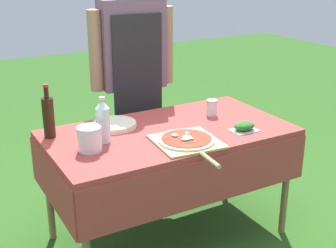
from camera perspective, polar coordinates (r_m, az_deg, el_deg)
The scene contains 10 objects.
ground_plane at distance 3.17m, azimuth 0.06°, elevation -13.31°, with size 12.00×12.00×0.00m, color #2D5B1E.
prep_table at distance 2.86m, azimuth 0.06°, elevation -2.25°, with size 1.48×0.81×0.74m.
person_cook at distance 3.37m, azimuth -4.32°, elevation 7.00°, with size 0.62×0.24×1.67m.
pizza_on_peel at distance 2.63m, azimuth 2.34°, elevation -2.06°, with size 0.38×0.56×0.05m.
oil_bottle at distance 2.77m, azimuth -14.37°, elevation 0.90°, with size 0.07×0.07×0.32m.
water_bottle at distance 2.64m, azimuth -7.94°, elevation 0.38°, with size 0.08×0.08×0.27m.
herb_container at distance 2.84m, azimuth 9.28°, elevation -0.31°, with size 0.16×0.12×0.06m.
mixing_tub at distance 2.55m, azimuth -9.54°, elevation -1.78°, with size 0.13×0.13×0.14m, color silver.
plate_stack at distance 2.89m, azimuth -6.58°, elevation -0.08°, with size 0.28×0.28×0.03m.
sauce_jar at distance 3.08m, azimuth 5.36°, elevation 1.87°, with size 0.07×0.07×0.11m.
Camera 1 is at (-1.30, -2.30, 1.75)m, focal length 50.00 mm.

